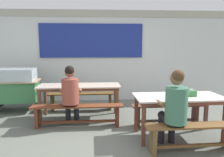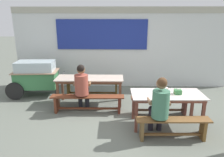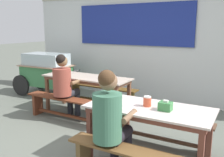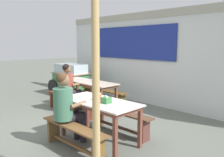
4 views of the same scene
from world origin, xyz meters
The scene contains 12 objects.
ground_plane centered at (0.00, 0.00, 0.00)m, with size 40.00×40.00×0.00m, color #60655B.
backdrop_wall centered at (-0.02, 2.53, 1.38)m, with size 7.09×0.23×2.62m.
dining_table_far centered at (-0.88, 0.92, 0.67)m, with size 1.81×0.64×0.75m.
dining_table_near centered at (0.94, -0.25, 0.67)m, with size 1.55×0.76×0.75m.
bench_far_back centered at (-0.89, 1.48, 0.29)m, with size 1.68×0.28×0.44m.
bench_far_front centered at (-0.88, 0.36, 0.30)m, with size 1.83×0.28×0.44m.
bench_near_back centered at (0.92, 0.32, 0.29)m, with size 1.45×0.28×0.44m.
food_cart centered at (-2.60, 1.52, 0.63)m, with size 1.65×0.86×1.06m.
person_near_front centered at (0.68, -0.75, 0.72)m, with size 0.45×0.57×1.28m.
person_left_back_turned centered at (-1.02, 0.42, 0.70)m, with size 0.45×0.55×1.24m.
tissue_box centered at (1.15, -0.26, 0.80)m, with size 0.15×0.12×0.13m.
condiment_jar centered at (0.90, -0.23, 0.81)m, with size 0.10×0.10×0.13m.
Camera 3 is at (2.08, -3.04, 1.72)m, focal length 40.78 mm.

